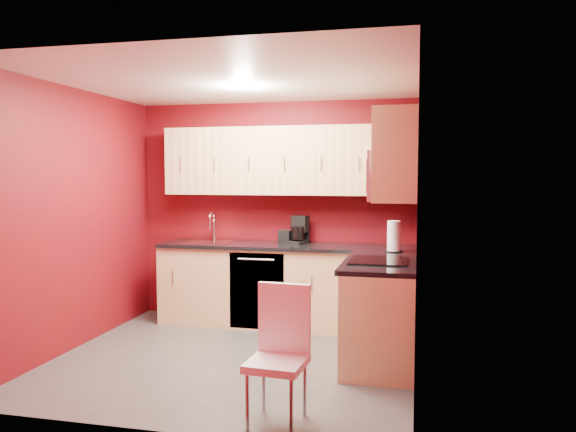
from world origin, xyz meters
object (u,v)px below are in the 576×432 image
at_px(microwave, 393,176).
at_px(sink, 209,239).
at_px(coffee_maker, 297,230).
at_px(napkin_holder, 286,237).
at_px(paper_towel, 394,236).
at_px(dining_chair, 277,356).

xyz_separation_m(microwave, sink, (-2.09, 1.00, -0.72)).
distance_m(sink, coffee_maker, 1.02).
bearing_deg(napkin_holder, microwave, -42.23).
relative_size(microwave, paper_towel, 2.47).
height_order(sink, napkin_holder, sink).
bearing_deg(coffee_maker, paper_towel, -3.25).
xyz_separation_m(microwave, coffee_maker, (-1.08, 1.10, -0.60)).
distance_m(coffee_maker, dining_chair, 2.60).
xyz_separation_m(microwave, napkin_holder, (-1.22, 1.11, -0.68)).
bearing_deg(paper_towel, dining_chair, -108.42).
distance_m(sink, napkin_holder, 0.88).
xyz_separation_m(sink, napkin_holder, (0.87, 0.10, 0.04)).
xyz_separation_m(sink, coffee_maker, (1.01, 0.10, 0.12)).
relative_size(coffee_maker, paper_towel, 0.99).
bearing_deg(paper_towel, napkin_holder, 159.30).
relative_size(coffee_maker, dining_chair, 0.33).
relative_size(microwave, sink, 1.46).
bearing_deg(sink, microwave, -25.60).
height_order(microwave, paper_towel, microwave).
bearing_deg(napkin_holder, paper_towel, -20.70).
distance_m(microwave, napkin_holder, 1.78).
xyz_separation_m(microwave, paper_towel, (-0.01, 0.65, -0.60)).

